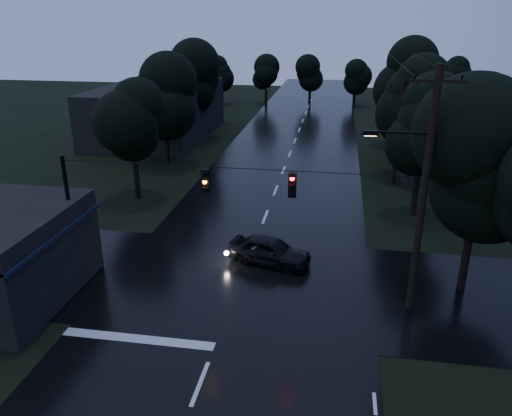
# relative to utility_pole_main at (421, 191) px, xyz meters

# --- Properties ---
(main_road) EXTENTS (12.00, 120.00, 0.02)m
(main_road) POSITION_rel_utility_pole_main_xyz_m (-7.41, 19.00, -5.26)
(main_road) COLOR black
(main_road) RESTS_ON ground
(cross_street) EXTENTS (60.00, 9.00, 0.02)m
(cross_street) POSITION_rel_utility_pole_main_xyz_m (-7.41, 1.00, -5.26)
(cross_street) COLOR black
(cross_street) RESTS_ON ground
(building_far_right) EXTENTS (10.00, 14.00, 4.40)m
(building_far_right) POSITION_rel_utility_pole_main_xyz_m (6.59, 23.00, -3.06)
(building_far_right) COLOR black
(building_far_right) RESTS_ON ground
(building_far_left) EXTENTS (10.00, 16.00, 5.00)m
(building_far_left) POSITION_rel_utility_pole_main_xyz_m (-21.41, 29.00, -2.76)
(building_far_left) COLOR black
(building_far_left) RESTS_ON ground
(utility_pole_main) EXTENTS (3.50, 0.30, 10.00)m
(utility_pole_main) POSITION_rel_utility_pole_main_xyz_m (0.00, 0.00, 0.00)
(utility_pole_main) COLOR black
(utility_pole_main) RESTS_ON ground
(utility_pole_far) EXTENTS (2.00, 0.30, 7.50)m
(utility_pole_far) POSITION_rel_utility_pole_main_xyz_m (0.89, 17.00, -1.38)
(utility_pole_far) COLOR black
(utility_pole_far) RESTS_ON ground
(anchor_pole_left) EXTENTS (0.18, 0.18, 6.00)m
(anchor_pole_left) POSITION_rel_utility_pole_main_xyz_m (-14.91, 0.00, -2.26)
(anchor_pole_left) COLOR black
(anchor_pole_left) RESTS_ON ground
(span_signals) EXTENTS (15.00, 0.37, 1.12)m
(span_signals) POSITION_rel_utility_pole_main_xyz_m (-6.85, -0.01, -0.01)
(span_signals) COLOR black
(span_signals) RESTS_ON ground
(tree_corner_near) EXTENTS (4.48, 4.48, 9.44)m
(tree_corner_near) POSITION_rel_utility_pole_main_xyz_m (2.59, 2.00, 0.74)
(tree_corner_near) COLOR black
(tree_corner_near) RESTS_ON ground
(tree_left_a) EXTENTS (3.92, 3.92, 8.26)m
(tree_left_a) POSITION_rel_utility_pole_main_xyz_m (-16.41, 11.00, -0.02)
(tree_left_a) COLOR black
(tree_left_a) RESTS_ON ground
(tree_left_b) EXTENTS (4.20, 4.20, 8.85)m
(tree_left_b) POSITION_rel_utility_pole_main_xyz_m (-17.01, 19.00, 0.36)
(tree_left_b) COLOR black
(tree_left_b) RESTS_ON ground
(tree_left_c) EXTENTS (4.48, 4.48, 9.44)m
(tree_left_c) POSITION_rel_utility_pole_main_xyz_m (-17.61, 29.00, 0.74)
(tree_left_c) COLOR black
(tree_left_c) RESTS_ON ground
(tree_right_a) EXTENTS (4.20, 4.20, 8.85)m
(tree_right_a) POSITION_rel_utility_pole_main_xyz_m (1.59, 11.00, 0.36)
(tree_right_a) COLOR black
(tree_right_a) RESTS_ON ground
(tree_right_b) EXTENTS (4.48, 4.48, 9.44)m
(tree_right_b) POSITION_rel_utility_pole_main_xyz_m (2.19, 19.00, 0.74)
(tree_right_b) COLOR black
(tree_right_b) RESTS_ON ground
(tree_right_c) EXTENTS (4.76, 4.76, 10.03)m
(tree_right_c) POSITION_rel_utility_pole_main_xyz_m (2.79, 29.00, 1.11)
(tree_right_c) COLOR black
(tree_right_c) RESTS_ON ground
(car) EXTENTS (4.39, 2.63, 1.40)m
(car) POSITION_rel_utility_pole_main_xyz_m (-6.31, 3.06, -4.56)
(car) COLOR black
(car) RESTS_ON ground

